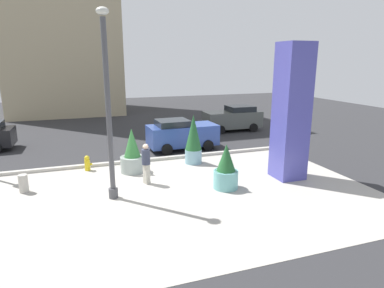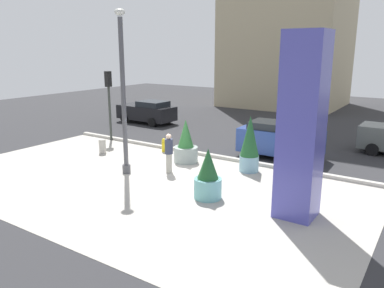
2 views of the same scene
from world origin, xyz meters
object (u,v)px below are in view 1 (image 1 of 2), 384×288
art_pillar_blue (291,113)px  potted_plant_by_pillar (226,170)px  car_curb_east (233,118)px  potted_plant_mid_plaza (132,155)px  fire_hydrant (87,163)px  lamp_post (108,111)px  concrete_bollard (23,184)px  potted_plant_near_left (193,140)px  pedestrian_by_curb (146,162)px  car_far_lane (182,134)px

art_pillar_blue → potted_plant_by_pillar: size_ratio=3.13×
art_pillar_blue → potted_plant_by_pillar: bearing=-174.1°
car_curb_east → potted_plant_mid_plaza: bearing=-140.5°
potted_plant_mid_plaza → fire_hydrant: 2.29m
art_pillar_blue → potted_plant_mid_plaza: bearing=155.0°
lamp_post → art_pillar_blue: lamp_post is taller
concrete_bollard → art_pillar_blue: bearing=-9.9°
fire_hydrant → car_curb_east: car_curb_east is taller
potted_plant_mid_plaza → potted_plant_near_left: potted_plant_near_left is taller
concrete_bollard → car_curb_east: bearing=32.0°
pedestrian_by_curb → fire_hydrant: bearing=131.1°
potted_plant_by_pillar → car_curb_east: 11.92m
pedestrian_by_curb → potted_plant_by_pillar: bearing=-28.3°
concrete_bollard → car_curb_east: 15.74m
potted_plant_near_left → car_curb_east: size_ratio=0.59×
car_far_lane → fire_hydrant: bearing=-156.7°
lamp_post → pedestrian_by_curb: (1.53, 1.11, -2.40)m
potted_plant_mid_plaza → potted_plant_by_pillar: potted_plant_mid_plaza is taller
concrete_bollard → potted_plant_by_pillar: bearing=-16.0°
car_far_lane → pedestrian_by_curb: bearing=-122.1°
potted_plant_mid_plaza → potted_plant_by_pillar: size_ratio=1.11×
potted_plant_by_pillar → concrete_bollard: size_ratio=2.53×
fire_hydrant → pedestrian_by_curb: (2.34, -2.68, 0.62)m
lamp_post → art_pillar_blue: 7.76m
potted_plant_by_pillar → pedestrian_by_curb: potted_plant_by_pillar is taller
lamp_post → potted_plant_by_pillar: 5.23m
lamp_post → car_far_lane: lamp_post is taller
fire_hydrant → car_far_lane: size_ratio=0.18×
art_pillar_blue → fire_hydrant: size_ratio=7.93×
concrete_bollard → pedestrian_by_curb: size_ratio=0.42×
concrete_bollard → car_far_lane: 9.18m
potted_plant_by_pillar → potted_plant_near_left: bearing=91.6°
lamp_post → potted_plant_mid_plaza: bearing=66.7°
potted_plant_by_pillar → lamp_post: bearing=173.7°
potted_plant_mid_plaza → car_curb_east: 11.36m
art_pillar_blue → lamp_post: bearing=178.8°
fire_hydrant → potted_plant_mid_plaza: bearing=-24.4°
potted_plant_by_pillar → fire_hydrant: size_ratio=2.53×
fire_hydrant → pedestrian_by_curb: pedestrian_by_curb is taller
pedestrian_by_curb → art_pillar_blue: bearing=-11.6°
potted_plant_near_left → car_curb_east: potted_plant_near_left is taller
lamp_post → potted_plant_near_left: (4.42, 3.24, -2.14)m
car_far_lane → potted_plant_mid_plaza: bearing=-136.5°
potted_plant_by_pillar → car_curb_east: bearing=62.7°
potted_plant_mid_plaza → concrete_bollard: (-4.58, -1.10, -0.47)m
potted_plant_near_left → lamp_post: bearing=-143.8°
art_pillar_blue → potted_plant_near_left: bearing=134.3°
potted_plant_mid_plaza → pedestrian_by_curb: potted_plant_mid_plaza is taller
lamp_post → potted_plant_by_pillar: size_ratio=3.66×
lamp_post → potted_plant_by_pillar: (4.53, -0.50, -2.57)m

